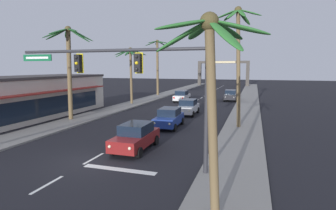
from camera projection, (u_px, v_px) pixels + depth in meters
The scene contains 17 objects.
ground_plane at pixel (89, 161), 15.13m from camera, with size 220.00×220.00×0.00m, color black.
sidewalk_right at pixel (246, 112), 31.67m from camera, with size 3.20×110.00×0.14m, color gray.
sidewalk_left at pixel (125, 106), 36.35m from camera, with size 3.20×110.00×0.14m, color gray.
lane_markings at pixel (184, 110), 33.73m from camera, with size 4.28×87.02×0.01m.
traffic_signal_mast at pixel (140, 75), 13.49m from camera, with size 10.65×0.41×6.73m.
sedan_lead_at_stop_bar at pixel (136, 136), 17.19m from camera, with size 1.97×4.46×1.68m.
sedan_third_in_queue at pixel (169, 118), 23.69m from camera, with size 2.07×4.50×1.68m.
sedan_fifth_in_queue at pixel (188, 107), 30.19m from camera, with size 1.99×4.47×1.68m.
sedan_oncoming_far at pixel (182, 96), 41.73m from camera, with size 1.97×4.46×1.68m.
sedan_parked_nearest_kerb at pixel (230, 95), 42.92m from camera, with size 2.08×4.50×1.68m.
palm_left_second at pixel (69, 56), 25.98m from camera, with size 4.58×4.89×9.07m.
palm_left_third at pixel (131, 62), 37.86m from camera, with size 4.63×4.88×7.95m.
palm_left_farthest at pixel (158, 59), 49.92m from camera, with size 4.71×4.51×10.22m.
palm_right_nearest at pixel (211, 70), 8.65m from camera, with size 3.62×3.27×6.88m.
palm_right_second at pixel (238, 44), 22.50m from camera, with size 3.81×3.28×10.13m.
storefront_strip_left at pixel (27, 97), 27.98m from camera, with size 7.34×19.66×4.30m.
town_gateway_arch at pixel (223, 70), 77.18m from camera, with size 14.39×0.90×7.07m.
Camera 1 is at (8.60, -12.55, 5.16)m, focal length 29.10 mm.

